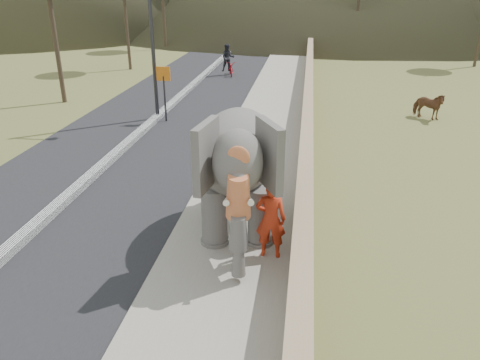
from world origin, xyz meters
name	(u,v)px	position (x,y,z in m)	size (l,w,h in m)	color
ground	(213,306)	(0.00, 0.00, 0.00)	(160.00, 160.00, 0.00)	olive
road	(140,135)	(-5.00, 10.00, 0.01)	(7.00, 120.00, 0.03)	black
median	(139,133)	(-5.00, 10.00, 0.11)	(0.35, 120.00, 0.22)	black
walkway	(263,140)	(0.00, 10.00, 0.07)	(3.00, 120.00, 0.15)	#9E9687
parapet	(307,130)	(1.65, 10.00, 0.55)	(0.30, 120.00, 1.10)	tan
lamppost	(157,3)	(-4.69, 12.47, 4.87)	(1.76, 0.36, 8.00)	#2F2E34
signboard	(164,85)	(-4.50, 12.09, 1.64)	(0.60, 0.08, 2.40)	#2D2D33
cow	(428,106)	(6.96, 14.17, 0.60)	(0.65, 1.43, 1.21)	brown
elephant_and_man	(237,167)	(0.02, 3.09, 1.67)	(2.76, 4.50, 3.05)	#68635E
motorcyclist	(229,63)	(-3.44, 22.88, 0.79)	(1.17, 1.85, 2.00)	maroon
trees	(299,4)	(0.68, 29.33, 4.04)	(47.73, 46.18, 9.19)	#473828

